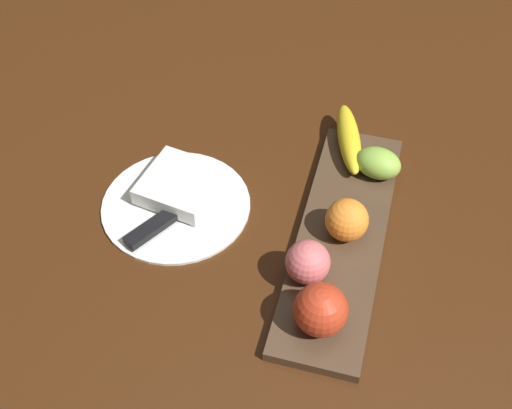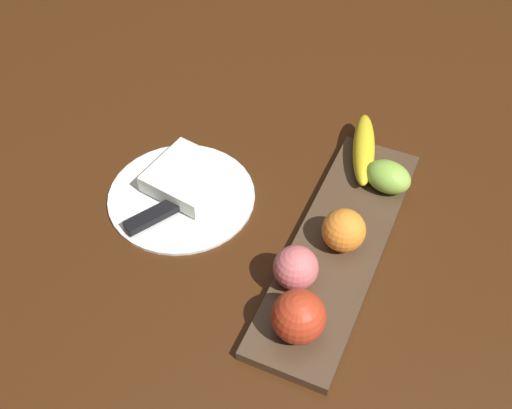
% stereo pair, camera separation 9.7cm
% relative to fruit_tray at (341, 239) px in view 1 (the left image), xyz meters
% --- Properties ---
extents(ground_plane, '(2.40, 2.40, 0.00)m').
position_rel_fruit_tray_xyz_m(ground_plane, '(0.00, -0.02, -0.01)').
color(ground_plane, '#40200C').
extents(fruit_tray, '(0.44, 0.12, 0.02)m').
position_rel_fruit_tray_xyz_m(fruit_tray, '(0.00, 0.00, 0.00)').
color(fruit_tray, '#4C3726').
rests_on(fruit_tray, ground_plane).
extents(apple, '(0.07, 0.07, 0.07)m').
position_rel_fruit_tray_xyz_m(apple, '(-0.16, 0.00, 0.04)').
color(apple, red).
rests_on(apple, fruit_tray).
extents(banana, '(0.17, 0.08, 0.04)m').
position_rel_fruit_tray_xyz_m(banana, '(0.19, 0.02, 0.03)').
color(banana, yellow).
rests_on(banana, fruit_tray).
extents(orange_near_apple, '(0.06, 0.06, 0.06)m').
position_rel_fruit_tray_xyz_m(orange_near_apple, '(0.00, -0.00, 0.04)').
color(orange_near_apple, orange).
rests_on(orange_near_apple, fruit_tray).
extents(peach, '(0.06, 0.06, 0.06)m').
position_rel_fruit_tray_xyz_m(peach, '(-0.08, 0.03, 0.04)').
color(peach, '#DB6769').
rests_on(peach, fruit_tray).
extents(grape_bunch, '(0.07, 0.08, 0.05)m').
position_rel_fruit_tray_xyz_m(grape_bunch, '(0.14, -0.03, 0.03)').
color(grape_bunch, '#8FC045').
rests_on(grape_bunch, fruit_tray).
extents(dinner_plate, '(0.23, 0.23, 0.01)m').
position_rel_fruit_tray_xyz_m(dinner_plate, '(0.00, 0.26, -0.00)').
color(dinner_plate, white).
rests_on(dinner_plate, ground_plane).
extents(folded_napkin, '(0.13, 0.13, 0.03)m').
position_rel_fruit_tray_xyz_m(folded_napkin, '(0.03, 0.26, 0.02)').
color(folded_napkin, white).
rests_on(folded_napkin, dinner_plate).
extents(knife, '(0.17, 0.11, 0.01)m').
position_rel_fruit_tray_xyz_m(knife, '(-0.05, 0.27, 0.01)').
color(knife, silver).
rests_on(knife, dinner_plate).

